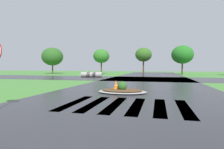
{
  "coord_description": "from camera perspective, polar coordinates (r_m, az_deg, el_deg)",
  "views": [
    {
      "loc": [
        1.28,
        -2.63,
        1.57
      ],
      "look_at": [
        -2.38,
        12.01,
        0.93
      ],
      "focal_mm": 29.81,
      "sensor_mm": 36.0,
      "label": 1
    }
  ],
  "objects": [
    {
      "name": "asphalt_cross_road",
      "position": [
        24.14,
        10.97,
        -1.32
      ],
      "size": [
        90.0,
        9.44,
        0.01
      ],
      "primitive_type": "cube",
      "color": "#2B2B30",
      "rests_on": "ground"
    },
    {
      "name": "drainage_pipe_stack",
      "position": [
        27.59,
        -6.27,
        -0.03
      ],
      "size": [
        3.18,
        1.05,
        0.76
      ],
      "color": "#9E9B93",
      "rests_on": "ground"
    },
    {
      "name": "asphalt_roadway",
      "position": [
        12.79,
        8.21,
        -4.62
      ],
      "size": [
        10.49,
        80.0,
        0.01
      ],
      "primitive_type": "cube",
      "color": "#2B2B30",
      "rests_on": "ground"
    },
    {
      "name": "median_island",
      "position": [
        11.28,
        3.16,
        -4.88
      ],
      "size": [
        2.95,
        2.07,
        0.68
      ],
      "color": "#9E9B93",
      "rests_on": "ground"
    },
    {
      "name": "crosswalk_stripes",
      "position": [
        7.69,
        4.21,
        -9.33
      ],
      "size": [
        4.95,
        3.44,
        0.01
      ],
      "color": "white",
      "rests_on": "ground"
    },
    {
      "name": "background_treeline",
      "position": [
        37.99,
        7.09,
        5.82
      ],
      "size": [
        48.74,
        6.69,
        5.72
      ],
      "color": "#4C3823",
      "rests_on": "ground"
    },
    {
      "name": "traffic_cone",
      "position": [
        11.53,
        1.22,
        -3.62
      ],
      "size": [
        0.46,
        0.46,
        0.72
      ],
      "color": "orange",
      "rests_on": "ground"
    }
  ]
}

